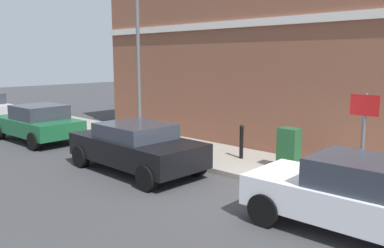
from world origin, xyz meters
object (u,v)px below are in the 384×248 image
car_white (362,196)px  bollard_near_cabinet (241,140)px  car_black (136,146)px  lamppost (138,55)px  street_sign (363,130)px  car_green (38,123)px  utility_cabinet (289,150)px

car_white → bollard_near_cabinet: bearing=-31.3°
car_black → lamppost: size_ratio=0.73×
street_sign → bollard_near_cabinet: bearing=73.8°
car_green → street_sign: bearing=-173.5°
car_black → bollard_near_cabinet: (2.75, -1.65, -0.03)m
car_black → lamppost: (2.69, 3.07, 2.57)m
bollard_near_cabinet → lamppost: (-0.05, 4.72, 2.60)m
street_sign → car_black: bearing=106.0°
street_sign → lamppost: lamppost is taller
lamppost → utility_cabinet: bearing=-90.4°
car_black → bollard_near_cabinet: 3.20m
utility_cabinet → bollard_near_cabinet: size_ratio=1.11×
car_white → utility_cabinet: (2.53, 2.87, -0.07)m
utility_cabinet → bollard_near_cabinet: (0.10, 1.65, 0.02)m
car_white → lamppost: bearing=-16.7°
car_green → car_black: bearing=178.3°
car_white → utility_cabinet: bearing=-42.5°
car_black → lamppost: bearing=-39.7°
car_black → car_green: bearing=0.9°
car_black → car_green: 5.98m
utility_cabinet → lamppost: (0.05, 6.38, 2.62)m
car_white → lamppost: size_ratio=0.71×
car_white → bollard_near_cabinet: (2.63, 4.52, -0.04)m
bollard_near_cabinet → street_sign: (-1.14, -3.95, 0.96)m
utility_cabinet → bollard_near_cabinet: bearing=86.5°
utility_cabinet → lamppost: bearing=89.6°
car_green → bollard_near_cabinet: car_green is taller
car_black → bollard_near_cabinet: bearing=-119.5°
car_green → lamppost: bearing=-139.0°
bollard_near_cabinet → lamppost: bearing=90.7°
car_black → street_sign: (1.60, -5.60, 0.93)m
car_black → street_sign: size_ratio=1.82×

